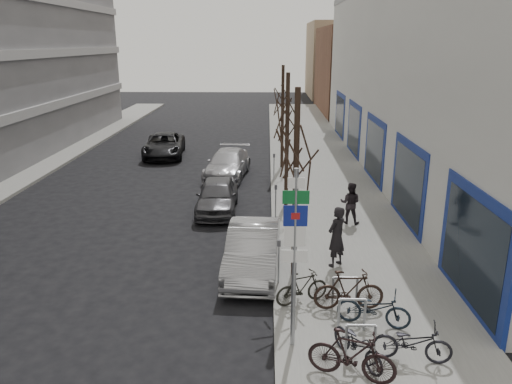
{
  "coord_description": "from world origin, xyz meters",
  "views": [
    {
      "loc": [
        1.81,
        -9.7,
        6.62
      ],
      "look_at": [
        1.46,
        5.63,
        2.0
      ],
      "focal_mm": 35.0,
      "sensor_mm": 36.0,
      "label": 1
    }
  ],
  "objects_px": {
    "tree_near": "(297,140)",
    "parked_car_mid": "(217,196)",
    "bike_near_right": "(352,355)",
    "bike_mid_inner": "(302,287)",
    "meter_mid": "(276,198)",
    "parked_car_back": "(228,164)",
    "bike_mid_curb": "(374,305)",
    "highway_sign_pole": "(295,249)",
    "tree_mid": "(288,109)",
    "pedestrian_near": "(336,237)",
    "tree_far": "(283,93)",
    "meter_front": "(279,257)",
    "parked_car_front": "(253,250)",
    "bike_near_left": "(358,341)",
    "bike_rack": "(352,311)",
    "bike_far_inner": "(349,290)",
    "meter_back": "(274,164)",
    "bike_far_curb": "(412,339)",
    "lane_car": "(164,145)",
    "pedestrian_far": "(350,203)"
  },
  "relations": [
    {
      "from": "parked_car_front",
      "to": "lane_car",
      "type": "distance_m",
      "value": 16.67
    },
    {
      "from": "parked_car_back",
      "to": "pedestrian_near",
      "type": "height_order",
      "value": "pedestrian_near"
    },
    {
      "from": "bike_far_inner",
      "to": "parked_car_mid",
      "type": "distance_m",
      "value": 8.93
    },
    {
      "from": "meter_mid",
      "to": "bike_mid_inner",
      "type": "distance_m",
      "value": 6.69
    },
    {
      "from": "tree_near",
      "to": "bike_far_curb",
      "type": "xyz_separation_m",
      "value": [
        2.28,
        -4.03,
        -3.45
      ]
    },
    {
      "from": "tree_near",
      "to": "meter_front",
      "type": "relative_size",
      "value": 4.33
    },
    {
      "from": "parked_car_mid",
      "to": "bike_mid_curb",
      "type": "bearing_deg",
      "value": -63.3
    },
    {
      "from": "tree_far",
      "to": "bike_far_curb",
      "type": "distance_m",
      "value": 17.53
    },
    {
      "from": "meter_mid",
      "to": "pedestrian_near",
      "type": "distance_m",
      "value": 4.69
    },
    {
      "from": "parked_car_mid",
      "to": "tree_far",
      "type": "bearing_deg",
      "value": 67.21
    },
    {
      "from": "meter_back",
      "to": "parked_car_back",
      "type": "xyz_separation_m",
      "value": [
        -2.35,
        0.94,
        -0.24
      ]
    },
    {
      "from": "tree_near",
      "to": "meter_back",
      "type": "relative_size",
      "value": 4.33
    },
    {
      "from": "bike_far_inner",
      "to": "lane_car",
      "type": "xyz_separation_m",
      "value": [
        -8.25,
        18.06,
        -0.01
      ]
    },
    {
      "from": "parked_car_back",
      "to": "pedestrian_near",
      "type": "xyz_separation_m",
      "value": [
        4.09,
        -10.8,
        0.4
      ]
    },
    {
      "from": "bike_near_right",
      "to": "highway_sign_pole",
      "type": "bearing_deg",
      "value": 63.66
    },
    {
      "from": "bike_rack",
      "to": "bike_near_right",
      "type": "bearing_deg",
      "value": -99.44
    },
    {
      "from": "bike_mid_curb",
      "to": "parked_car_front",
      "type": "xyz_separation_m",
      "value": [
        -2.95,
        3.15,
        0.03
      ]
    },
    {
      "from": "meter_mid",
      "to": "parked_car_front",
      "type": "height_order",
      "value": "meter_mid"
    },
    {
      "from": "tree_near",
      "to": "bike_near_left",
      "type": "relative_size",
      "value": 3.52
    },
    {
      "from": "bike_near_right",
      "to": "bike_mid_inner",
      "type": "height_order",
      "value": "bike_near_right"
    },
    {
      "from": "parked_car_back",
      "to": "lane_car",
      "type": "xyz_separation_m",
      "value": [
        -4.18,
        4.68,
        0.01
      ]
    },
    {
      "from": "bike_near_left",
      "to": "pedestrian_near",
      "type": "xyz_separation_m",
      "value": [
        0.15,
        4.73,
        0.45
      ]
    },
    {
      "from": "bike_mid_inner",
      "to": "parked_car_back",
      "type": "distance_m",
      "value": 13.42
    },
    {
      "from": "meter_back",
      "to": "bike_far_inner",
      "type": "distance_m",
      "value": 12.56
    },
    {
      "from": "bike_near_right",
      "to": "bike_mid_curb",
      "type": "xyz_separation_m",
      "value": [
        0.84,
        1.98,
        -0.02
      ]
    },
    {
      "from": "tree_far",
      "to": "pedestrian_near",
      "type": "xyz_separation_m",
      "value": [
        1.29,
        -12.35,
        -3.02
      ]
    },
    {
      "from": "bike_near_left",
      "to": "bike_mid_inner",
      "type": "relative_size",
      "value": 1.05
    },
    {
      "from": "tree_mid",
      "to": "bike_near_left",
      "type": "distance_m",
      "value": 11.2
    },
    {
      "from": "bike_far_inner",
      "to": "bike_near_left",
      "type": "bearing_deg",
      "value": 173.92
    },
    {
      "from": "bike_near_right",
      "to": "parked_car_back",
      "type": "xyz_separation_m",
      "value": [
        -3.71,
        16.1,
        -0.02
      ]
    },
    {
      "from": "lane_car",
      "to": "bike_near_left",
      "type": "bearing_deg",
      "value": -73.86
    },
    {
      "from": "highway_sign_pole",
      "to": "bike_mid_curb",
      "type": "relative_size",
      "value": 2.43
    },
    {
      "from": "tree_mid",
      "to": "parked_car_back",
      "type": "bearing_deg",
      "value": 119.53
    },
    {
      "from": "bike_mid_curb",
      "to": "parked_car_back",
      "type": "height_order",
      "value": "parked_car_back"
    },
    {
      "from": "bike_near_left",
      "to": "parked_car_back",
      "type": "bearing_deg",
      "value": 74.35
    },
    {
      "from": "tree_mid",
      "to": "meter_mid",
      "type": "relative_size",
      "value": 4.33
    },
    {
      "from": "meter_back",
      "to": "bike_near_left",
      "type": "distance_m",
      "value": 14.68
    },
    {
      "from": "meter_mid",
      "to": "lane_car",
      "type": "relative_size",
      "value": 0.26
    },
    {
      "from": "tree_near",
      "to": "lane_car",
      "type": "bearing_deg",
      "value": 113.41
    },
    {
      "from": "meter_back",
      "to": "bike_mid_curb",
      "type": "height_order",
      "value": "meter_back"
    },
    {
      "from": "bike_mid_inner",
      "to": "bike_far_curb",
      "type": "relative_size",
      "value": 0.9
    },
    {
      "from": "tree_near",
      "to": "parked_car_mid",
      "type": "height_order",
      "value": "tree_near"
    },
    {
      "from": "highway_sign_pole",
      "to": "meter_mid",
      "type": "distance_m",
      "value": 8.65
    },
    {
      "from": "tree_far",
      "to": "parked_car_mid",
      "type": "distance_m",
      "value": 8.28
    },
    {
      "from": "meter_mid",
      "to": "parked_car_back",
      "type": "relative_size",
      "value": 0.27
    },
    {
      "from": "highway_sign_pole",
      "to": "lane_car",
      "type": "relative_size",
      "value": 0.86
    },
    {
      "from": "highway_sign_pole",
      "to": "parked_car_front",
      "type": "bearing_deg",
      "value": 104.05
    },
    {
      "from": "bike_near_right",
      "to": "pedestrian_far",
      "type": "distance_m",
      "value": 9.12
    },
    {
      "from": "bike_near_left",
      "to": "bike_near_right",
      "type": "distance_m",
      "value": 0.62
    },
    {
      "from": "highway_sign_pole",
      "to": "parked_car_back",
      "type": "xyz_separation_m",
      "value": [
        -2.6,
        14.95,
        -1.78
      ]
    }
  ]
}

